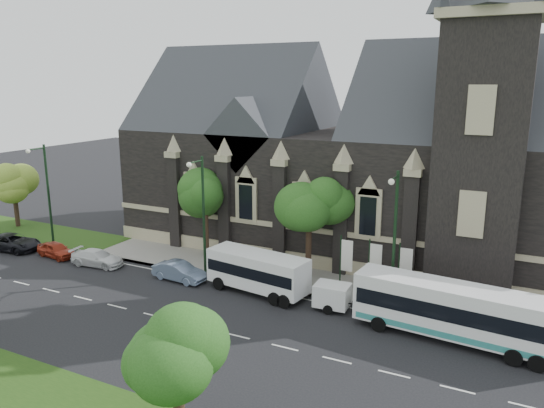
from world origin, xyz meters
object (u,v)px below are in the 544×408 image
Objects in this scene: car_far_black at (12,242)px; box_trailer at (332,295)px; car_far_white at (97,258)px; banner_flag_left at (345,258)px; street_lamp_mid at (202,210)px; street_lamp_far at (46,190)px; street_lamp_near at (394,234)px; tree_walk_right at (313,200)px; car_far_red at (56,250)px; banner_flag_center at (373,263)px; shuttle_bus at (258,270)px; banner_flag_right at (403,267)px; sedan at (179,271)px; tree_walk_left at (208,190)px; tree_walk_far at (16,182)px; tour_coach at (454,311)px; tree_park_east at (183,347)px.

box_trailer is at bearing -95.25° from car_far_black.
banner_flag_left is at bearing -85.50° from car_far_white.
street_lamp_far is at bearing 180.00° from street_lamp_mid.
banner_flag_left is at bearing 4.15° from street_lamp_far.
street_lamp_near is at bearing 0.00° from street_lamp_far.
tree_walk_right is 21.87m from car_far_red.
banner_flag_center is (2.00, 0.00, 0.00)m from banner_flag_left.
banner_flag_left is 0.53× the size of shuttle_bus.
car_far_black is (-32.49, -4.08, -1.68)m from banner_flag_right.
banner_flag_right is at bearing 0.00° from banner_flag_left.
street_lamp_near is at bearing -80.75° from sedan.
banner_flag_center reaches higher than car_far_black.
tree_walk_left is at bearing 14.26° from street_lamp_far.
tree_walk_far is 24.03m from street_lamp_mid.
shuttle_bus is at bearing -173.86° from street_lamp_near.
street_lamp_mid is 2.43× the size of car_far_red.
car_far_white is at bearing -175.61° from tour_coach.
banner_flag_right is 9.67m from shuttle_bus.
shuttle_bus is at bearing 179.87° from tour_coach.
street_lamp_far reaches higher than tree_walk_left.
car_far_white is (7.19, -1.82, -4.48)m from street_lamp_far.
tree_park_east is 24.28m from car_far_white.
street_lamp_near is 14.00m from street_lamp_mid.
car_far_red is at bearing -176.17° from street_lamp_near.
tree_walk_far is at bearing -179.96° from shuttle_bus.
tree_park_east and tree_walk_far have the same top height.
street_lamp_far is (7.82, -3.08, 0.49)m from tree_walk_far.
tour_coach reaches higher than box_trailer.
banner_flag_left is (10.29, 1.91, -2.73)m from street_lamp_mid.
street_lamp_far is (-16.00, 0.00, 0.00)m from street_lamp_mid.
street_lamp_near is at bearing -98.56° from banner_flag_right.
tree_park_east is 27.95m from car_far_red.
car_far_red is at bearing 83.54° from car_far_white.
banner_flag_left is 23.97m from car_far_red.
banner_flag_center is at bearing 131.93° from street_lamp_near.
tree_walk_far is 1.57× the size of banner_flag_right.
street_lamp_mid is at bearing -63.53° from tree_walk_left.
tree_walk_right is 1.95× the size of banner_flag_left.
tour_coach reaches higher than car_far_white.
tree_walk_left is at bearing -179.94° from tree_walk_right.
tree_park_east is 19.32m from street_lamp_mid.
street_lamp_far is (-14.20, -3.61, -0.62)m from tree_walk_left.
banner_flag_center is at bearing 3.86° from street_lamp_far.
banner_flag_left is at bearing 89.65° from tree_park_east.
street_lamp_near is at bearing 14.14° from shuttle_bus.
street_lamp_mid reaches higher than tree_walk_left.
tree_walk_far is at bearing 178.23° from banner_flag_right.
street_lamp_mid is 2.17× the size of sedan.
street_lamp_mid is at bearing 180.00° from street_lamp_near.
banner_flag_right is at bearing 38.14° from box_trailer.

